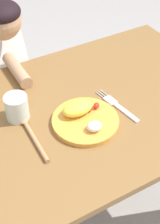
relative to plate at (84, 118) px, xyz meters
name	(u,v)px	position (x,y,z in m)	size (l,w,h in m)	color
ground_plane	(87,211)	(0.06, 0.06, -0.73)	(8.00, 8.00, 0.00)	#9A9590
dining_table	(89,134)	(0.06, 0.06, -0.17)	(1.08, 0.74, 0.71)	brown
plate	(84,118)	(0.00, 0.00, 0.00)	(0.23, 0.23, 0.06)	gold
fork	(118,106)	(0.14, 0.00, -0.01)	(0.05, 0.21, 0.01)	silver
spoon	(30,131)	(-0.18, 0.04, -0.01)	(0.04, 0.24, 0.02)	tan
drinking_cup	(17,107)	(-0.18, 0.13, 0.03)	(0.08, 0.08, 0.09)	silver
person	(8,88)	(-0.10, 0.55, -0.22)	(0.19, 0.43, 0.98)	#46385A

